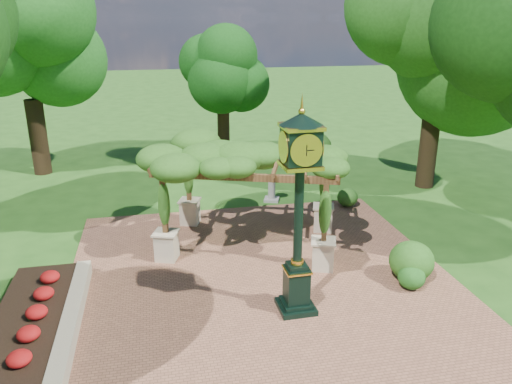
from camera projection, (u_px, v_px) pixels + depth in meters
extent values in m
plane|color=#1E4714|center=(278.00, 316.00, 11.57)|extent=(120.00, 120.00, 0.00)
cube|color=brown|center=(268.00, 293.00, 12.48)|extent=(10.00, 12.00, 0.04)
cube|color=#C6B793|center=(72.00, 320.00, 11.09)|extent=(0.35, 5.00, 0.40)
cube|color=red|center=(29.00, 325.00, 10.92)|extent=(1.50, 5.00, 0.36)
cube|color=black|center=(296.00, 306.00, 11.77)|extent=(0.85, 0.85, 0.12)
cube|color=black|center=(296.00, 286.00, 11.58)|extent=(0.53, 0.53, 0.94)
cube|color=gold|center=(297.00, 270.00, 11.44)|extent=(0.60, 0.60, 0.04)
cylinder|color=black|center=(299.00, 215.00, 11.00)|extent=(0.21, 0.21, 2.39)
cube|color=black|center=(301.00, 146.00, 10.48)|extent=(0.75, 0.75, 0.73)
cylinder|color=white|center=(306.00, 150.00, 10.14)|extent=(0.63, 0.05, 0.62)
cone|color=black|center=(302.00, 119.00, 10.29)|extent=(0.96, 0.96, 0.26)
sphere|color=gold|center=(302.00, 111.00, 10.24)|extent=(0.15, 0.15, 0.15)
cube|color=#C7B694|center=(167.00, 246.00, 14.12)|extent=(0.73, 0.73, 0.79)
cube|color=brown|center=(164.00, 205.00, 13.70)|extent=(0.18, 0.18, 1.63)
cube|color=#C7B694|center=(323.00, 255.00, 13.59)|extent=(0.73, 0.73, 0.79)
cube|color=brown|center=(325.00, 212.00, 13.18)|extent=(0.18, 0.18, 1.63)
cube|color=#C7B694|center=(190.00, 212.00, 16.58)|extent=(0.73, 0.73, 0.79)
cube|color=brown|center=(188.00, 176.00, 16.17)|extent=(0.18, 0.18, 1.63)
cube|color=#C7B694|center=(323.00, 218.00, 16.06)|extent=(0.73, 0.73, 0.79)
cube|color=brown|center=(325.00, 181.00, 15.65)|extent=(0.18, 0.18, 1.63)
cube|color=brown|center=(243.00, 177.00, 13.15)|extent=(4.86, 1.77, 0.19)
cube|color=brown|center=(255.00, 152.00, 15.62)|extent=(4.86, 1.77, 0.19)
ellipsoid|color=#254F16|center=(250.00, 156.00, 14.31)|extent=(5.85, 4.64, 0.88)
cube|color=#98988F|center=(272.00, 199.00, 18.87)|extent=(0.69, 0.69, 0.10)
cylinder|color=#98988F|center=(272.00, 188.00, 18.72)|extent=(0.35, 0.35, 0.89)
cylinder|color=#98988F|center=(272.00, 177.00, 18.57)|extent=(0.65, 0.65, 0.05)
ellipsoid|color=#1C4F16|center=(411.00, 277.00, 12.60)|extent=(0.88, 0.88, 0.62)
ellipsoid|color=#245317|center=(411.00, 261.00, 12.98)|extent=(1.28, 1.28, 1.04)
ellipsoid|color=#285719|center=(348.00, 197.00, 18.13)|extent=(0.93, 0.93, 0.67)
cylinder|color=black|center=(38.00, 137.00, 21.70)|extent=(0.75, 0.75, 3.27)
ellipsoid|color=#1D5618|center=(23.00, 36.00, 20.31)|extent=(4.86, 4.86, 5.17)
cylinder|color=#342014|center=(224.00, 137.00, 23.78)|extent=(0.57, 0.57, 2.38)
ellipsoid|color=#0E360D|center=(222.00, 71.00, 22.77)|extent=(3.08, 3.08, 3.75)
cylinder|color=black|center=(429.00, 145.00, 19.95)|extent=(0.72, 0.72, 3.47)
ellipsoid|color=#245819|center=(442.00, 28.00, 18.48)|extent=(5.38, 5.38, 5.47)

